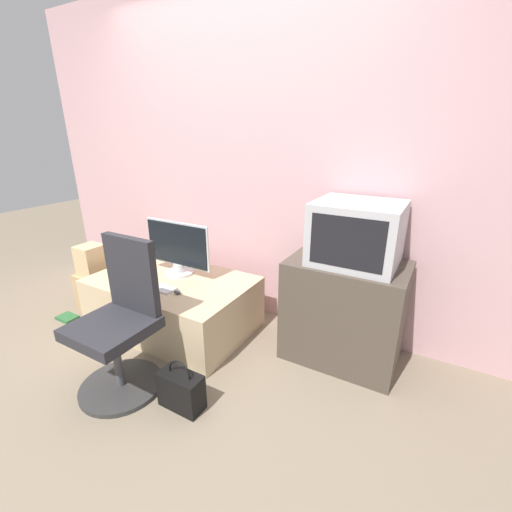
% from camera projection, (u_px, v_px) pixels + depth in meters
% --- Properties ---
extents(ground_plane, '(12.00, 12.00, 0.00)m').
position_uv_depth(ground_plane, '(132.00, 394.00, 2.10)').
color(ground_plane, '#7F705B').
extents(wall_back, '(4.40, 0.05, 2.60)m').
position_uv_depth(wall_back, '(243.00, 159.00, 2.73)').
color(wall_back, '#CC9EA3').
rests_on(wall_back, ground_plane).
extents(desk, '(1.24, 0.80, 0.42)m').
position_uv_depth(desk, '(174.00, 303.00, 2.77)').
color(desk, '#CCB289').
rests_on(desk, ground_plane).
extents(side_stand, '(0.76, 0.49, 0.72)m').
position_uv_depth(side_stand, '(343.00, 311.00, 2.34)').
color(side_stand, '#4C4238').
rests_on(side_stand, ground_plane).
extents(main_monitor, '(0.61, 0.23, 0.43)m').
position_uv_depth(main_monitor, '(178.00, 249.00, 2.72)').
color(main_monitor, silver).
rests_on(main_monitor, desk).
extents(keyboard, '(0.35, 0.11, 0.01)m').
position_uv_depth(keyboard, '(155.00, 286.00, 2.55)').
color(keyboard, silver).
rests_on(keyboard, desk).
extents(mouse, '(0.06, 0.03, 0.03)m').
position_uv_depth(mouse, '(177.00, 292.00, 2.44)').
color(mouse, '#4C4C51').
rests_on(mouse, desk).
extents(crt_tv, '(0.53, 0.47, 0.39)m').
position_uv_depth(crt_tv, '(357.00, 233.00, 2.15)').
color(crt_tv, '#B7B7BC').
rests_on(crt_tv, side_stand).
extents(office_chair, '(0.50, 0.50, 0.94)m').
position_uv_depth(office_chair, '(121.00, 328.00, 2.06)').
color(office_chair, '#333333').
rests_on(office_chair, ground_plane).
extents(cardboard_box_lower, '(0.28, 0.25, 0.32)m').
position_uv_depth(cardboard_box_lower, '(97.00, 290.00, 3.08)').
color(cardboard_box_lower, tan).
rests_on(cardboard_box_lower, ground_plane).
extents(cardboard_box_upper, '(0.19, 0.20, 0.26)m').
position_uv_depth(cardboard_box_upper, '(91.00, 260.00, 2.98)').
color(cardboard_box_upper, '#D1B27F').
rests_on(cardboard_box_upper, cardboard_box_lower).
extents(handbag, '(0.26, 0.13, 0.32)m').
position_uv_depth(handbag, '(181.00, 390.00, 1.97)').
color(handbag, black).
rests_on(handbag, ground_plane).
extents(book, '(0.17, 0.12, 0.02)m').
position_uv_depth(book, '(67.00, 318.00, 2.93)').
color(book, '#2D6638').
rests_on(book, ground_plane).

